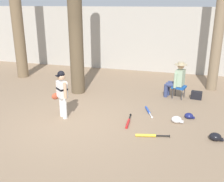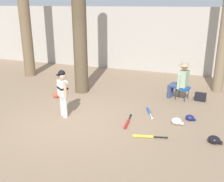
{
  "view_description": "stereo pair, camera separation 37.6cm",
  "coord_description": "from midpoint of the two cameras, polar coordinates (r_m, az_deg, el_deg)",
  "views": [
    {
      "loc": [
        2.67,
        -5.75,
        2.97
      ],
      "look_at": [
        0.86,
        0.56,
        0.75
      ],
      "focal_mm": 42.07,
      "sensor_mm": 36.0,
      "label": 1
    },
    {
      "loc": [
        3.03,
        -5.64,
        2.97
      ],
      "look_at": [
        0.86,
        0.56,
        0.75
      ],
      "focal_mm": 42.07,
      "sensor_mm": 36.0,
      "label": 2
    }
  ],
  "objects": [
    {
      "name": "batting_helmet_navy",
      "position": [
        7.35,
        17.98,
        -5.56
      ],
      "size": [
        0.27,
        0.21,
        0.16
      ],
      "color": "navy",
      "rests_on": "ground"
    },
    {
      "name": "bat_yellow_trainer",
      "position": [
        6.23,
        9.1,
        -9.74
      ],
      "size": [
        0.79,
        0.24,
        0.07
      ],
      "color": "yellow",
      "rests_on": "ground"
    },
    {
      "name": "batting_helmet_white",
      "position": [
        7.03,
        15.37,
        -6.36
      ],
      "size": [
        0.31,
        0.24,
        0.18
      ],
      "color": "silver",
      "rests_on": "ground"
    },
    {
      "name": "seated_spectator",
      "position": [
        8.66,
        15.83,
        2.33
      ],
      "size": [
        0.68,
        0.54,
        1.2
      ],
      "color": "navy",
      "rests_on": "ground"
    },
    {
      "name": "bat_red_barrel",
      "position": [
        6.82,
        4.91,
        -6.92
      ],
      "size": [
        0.13,
        0.82,
        0.07
      ],
      "color": "red",
      "rests_on": "ground"
    },
    {
      "name": "ground_plane",
      "position": [
        7.03,
        -6.68,
        -6.46
      ],
      "size": [
        60.0,
        60.0,
        0.0
      ],
      "primitive_type": "plane",
      "color": "#897056"
    },
    {
      "name": "batting_helmet_black",
      "position": [
        6.41,
        22.91,
        -9.75
      ],
      "size": [
        0.32,
        0.24,
        0.18
      ],
      "color": "black",
      "rests_on": "ground"
    },
    {
      "name": "concrete_back_wall",
      "position": [
        12.17,
        5.66,
        11.19
      ],
      "size": [
        18.0,
        0.36,
        2.81
      ],
      "primitive_type": "cube",
      "color": "#ADA89E",
      "rests_on": "ground"
    },
    {
      "name": "folding_stool",
      "position": [
        8.71,
        16.29,
        0.48
      ],
      "size": [
        0.49,
        0.49,
        0.41
      ],
      "color": "#194C9E",
      "rests_on": "ground"
    },
    {
      "name": "tree_near_player",
      "position": [
        8.78,
        -5.93,
        16.64
      ],
      "size": [
        0.62,
        0.62,
        5.94
      ],
      "color": "brown",
      "rests_on": "ground"
    },
    {
      "name": "handbag_beside_stool",
      "position": [
        8.84,
        19.81,
        -1.22
      ],
      "size": [
        0.36,
        0.22,
        0.26
      ],
      "primitive_type": "cube",
      "rotation": [
        0.0,
        0.0,
        -0.11
      ],
      "color": "black",
      "rests_on": "ground"
    },
    {
      "name": "young_ballplayer",
      "position": [
        7.09,
        -9.29,
        0.12
      ],
      "size": [
        0.59,
        0.41,
        1.31
      ],
      "color": "white",
      "rests_on": "ground"
    },
    {
      "name": "bat_blue_youth",
      "position": [
        7.57,
        9.47,
        -4.45
      ],
      "size": [
        0.33,
        0.71,
        0.07
      ],
      "color": "#2347AD",
      "rests_on": "ground"
    }
  ]
}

